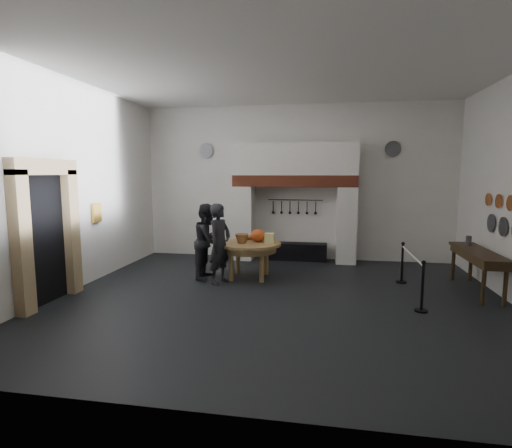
% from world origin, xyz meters
% --- Properties ---
extents(floor, '(9.00, 8.00, 0.02)m').
position_xyz_m(floor, '(0.00, 0.00, 0.00)').
color(floor, black).
rests_on(floor, ground).
extents(ceiling, '(9.00, 8.00, 0.02)m').
position_xyz_m(ceiling, '(0.00, 0.00, 4.50)').
color(ceiling, silver).
rests_on(ceiling, wall_back).
extents(wall_back, '(9.00, 0.02, 4.50)m').
position_xyz_m(wall_back, '(0.00, 4.00, 2.25)').
color(wall_back, silver).
rests_on(wall_back, floor).
extents(wall_front, '(9.00, 0.02, 4.50)m').
position_xyz_m(wall_front, '(0.00, -4.00, 2.25)').
color(wall_front, silver).
rests_on(wall_front, floor).
extents(wall_left, '(0.02, 8.00, 4.50)m').
position_xyz_m(wall_left, '(-4.50, 0.00, 2.25)').
color(wall_left, silver).
rests_on(wall_left, floor).
extents(chimney_pier_left, '(0.55, 0.70, 2.15)m').
position_xyz_m(chimney_pier_left, '(-1.48, 3.65, 1.07)').
color(chimney_pier_left, silver).
rests_on(chimney_pier_left, floor).
extents(chimney_pier_right, '(0.55, 0.70, 2.15)m').
position_xyz_m(chimney_pier_right, '(1.48, 3.65, 1.07)').
color(chimney_pier_right, silver).
rests_on(chimney_pier_right, floor).
extents(hearth_brick_band, '(3.50, 0.72, 0.32)m').
position_xyz_m(hearth_brick_band, '(0.00, 3.65, 2.31)').
color(hearth_brick_band, '#9E442B').
rests_on(hearth_brick_band, chimney_pier_left).
extents(chimney_hood, '(3.50, 0.70, 0.90)m').
position_xyz_m(chimney_hood, '(0.00, 3.65, 2.92)').
color(chimney_hood, silver).
rests_on(chimney_hood, hearth_brick_band).
extents(iron_range, '(1.90, 0.45, 0.50)m').
position_xyz_m(iron_range, '(0.00, 3.72, 0.25)').
color(iron_range, black).
rests_on(iron_range, floor).
extents(utensil_rail, '(1.60, 0.02, 0.02)m').
position_xyz_m(utensil_rail, '(0.00, 3.92, 1.75)').
color(utensil_rail, black).
rests_on(utensil_rail, wall_back).
extents(door_recess, '(0.04, 1.10, 2.50)m').
position_xyz_m(door_recess, '(-4.47, -1.00, 1.25)').
color(door_recess, black).
rests_on(door_recess, floor).
extents(door_jamb_near, '(0.22, 0.30, 2.60)m').
position_xyz_m(door_jamb_near, '(-4.38, -1.70, 1.30)').
color(door_jamb_near, tan).
rests_on(door_jamb_near, floor).
extents(door_jamb_far, '(0.22, 0.30, 2.60)m').
position_xyz_m(door_jamb_far, '(-4.38, -0.30, 1.30)').
color(door_jamb_far, tan).
rests_on(door_jamb_far, floor).
extents(door_lintel, '(0.22, 1.70, 0.30)m').
position_xyz_m(door_lintel, '(-4.38, -1.00, 2.65)').
color(door_lintel, tan).
rests_on(door_lintel, door_jamb_near).
extents(wall_plaque, '(0.05, 0.34, 0.44)m').
position_xyz_m(wall_plaque, '(-4.45, 0.80, 1.60)').
color(wall_plaque, gold).
rests_on(wall_plaque, wall_left).
extents(work_table, '(1.90, 1.90, 0.07)m').
position_xyz_m(work_table, '(-0.91, 1.52, 0.84)').
color(work_table, '#A9894F').
rests_on(work_table, floor).
extents(pumpkin, '(0.36, 0.36, 0.31)m').
position_xyz_m(pumpkin, '(-0.71, 1.62, 1.03)').
color(pumpkin, '#D5501E').
rests_on(pumpkin, work_table).
extents(cheese_block_big, '(0.22, 0.22, 0.24)m').
position_xyz_m(cheese_block_big, '(-0.41, 1.47, 0.99)').
color(cheese_block_big, '#E5E289').
rests_on(cheese_block_big, work_table).
extents(cheese_block_small, '(0.18, 0.18, 0.20)m').
position_xyz_m(cheese_block_small, '(-0.43, 1.77, 0.97)').
color(cheese_block_small, '#F8EB94').
rests_on(cheese_block_small, work_table).
extents(wicker_basket, '(0.40, 0.40, 0.22)m').
position_xyz_m(wicker_basket, '(-1.06, 1.37, 0.98)').
color(wicker_basket, '#9B6938').
rests_on(wicker_basket, work_table).
extents(bread_loaf, '(0.31, 0.18, 0.13)m').
position_xyz_m(bread_loaf, '(-1.01, 1.87, 0.94)').
color(bread_loaf, '#9C5C37').
rests_on(bread_loaf, work_table).
extents(visitor_near, '(0.65, 0.79, 1.85)m').
position_xyz_m(visitor_near, '(-1.49, 0.94, 0.92)').
color(visitor_near, black).
rests_on(visitor_near, floor).
extents(visitor_far, '(0.71, 0.90, 1.81)m').
position_xyz_m(visitor_far, '(-1.89, 1.34, 0.91)').
color(visitor_far, black).
rests_on(visitor_far, floor).
extents(side_table, '(0.55, 2.20, 0.06)m').
position_xyz_m(side_table, '(4.10, 1.22, 0.87)').
color(side_table, '#352613').
rests_on(side_table, floor).
extents(pewter_jug, '(0.12, 0.12, 0.22)m').
position_xyz_m(pewter_jug, '(4.10, 1.82, 1.01)').
color(pewter_jug, '#47474B').
rests_on(pewter_jug, side_table).
extents(copper_pan_b, '(0.03, 0.32, 0.32)m').
position_xyz_m(copper_pan_b, '(4.46, 0.75, 1.95)').
color(copper_pan_b, '#C6662D').
rests_on(copper_pan_b, wall_right).
extents(copper_pan_c, '(0.03, 0.30, 0.30)m').
position_xyz_m(copper_pan_c, '(4.46, 1.30, 1.95)').
color(copper_pan_c, '#C6662D').
rests_on(copper_pan_c, wall_right).
extents(copper_pan_d, '(0.03, 0.28, 0.28)m').
position_xyz_m(copper_pan_d, '(4.46, 1.85, 1.95)').
color(copper_pan_d, '#C6662D').
rests_on(copper_pan_d, wall_right).
extents(pewter_plate_mid, '(0.03, 0.40, 0.40)m').
position_xyz_m(pewter_plate_mid, '(4.46, 1.00, 1.45)').
color(pewter_plate_mid, '#4C4C51').
rests_on(pewter_plate_mid, wall_right).
extents(pewter_plate_right, '(0.03, 0.40, 0.40)m').
position_xyz_m(pewter_plate_right, '(4.46, 1.60, 1.45)').
color(pewter_plate_right, '#4C4C51').
rests_on(pewter_plate_right, wall_right).
extents(pewter_plate_back_left, '(0.44, 0.03, 0.44)m').
position_xyz_m(pewter_plate_back_left, '(-2.70, 3.96, 3.20)').
color(pewter_plate_back_left, '#4C4C51').
rests_on(pewter_plate_back_left, wall_back).
extents(pewter_plate_back_right, '(0.44, 0.03, 0.44)m').
position_xyz_m(pewter_plate_back_right, '(2.70, 3.96, 3.20)').
color(pewter_plate_back_right, '#4C4C51').
rests_on(pewter_plate_back_right, wall_back).
extents(barrier_post_near, '(0.05, 0.05, 0.90)m').
position_xyz_m(barrier_post_near, '(2.67, -0.29, 0.45)').
color(barrier_post_near, black).
rests_on(barrier_post_near, floor).
extents(barrier_post_far, '(0.05, 0.05, 0.90)m').
position_xyz_m(barrier_post_far, '(2.67, 1.71, 0.45)').
color(barrier_post_far, black).
rests_on(barrier_post_far, floor).
extents(barrier_rope, '(0.04, 2.00, 0.04)m').
position_xyz_m(barrier_rope, '(2.67, 0.71, 0.85)').
color(barrier_rope, silver).
rests_on(barrier_rope, barrier_post_near).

